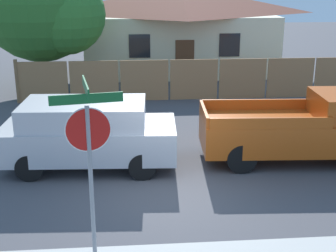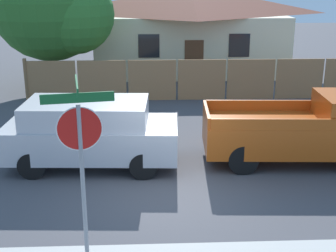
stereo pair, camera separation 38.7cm
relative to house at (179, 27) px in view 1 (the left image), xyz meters
name	(u,v)px [view 1 (the left image)]	position (x,y,z in m)	size (l,w,h in m)	color
ground_plane	(168,197)	(-1.82, -15.18, -2.29)	(80.00, 80.00, 0.00)	#47474C
wooden_fence	(194,79)	(-0.01, -6.31, -1.45)	(14.40, 0.12, 1.77)	#997047
house	(179,27)	(0.00, 0.00, 0.00)	(10.33, 6.27, 4.42)	beige
oak_tree	(45,4)	(-6.12, -4.52, 1.49)	(5.33, 5.08, 6.43)	brown
red_suv	(88,132)	(-3.78, -13.16, -1.31)	(4.67, 2.24, 1.80)	#B7B7BC
orange_pickup	(301,128)	(2.04, -13.17, -1.36)	(5.13, 2.18, 1.91)	#B74C14
stop_sign	(89,151)	(-3.28, -18.32, 0.12)	(1.08, 0.97, 3.50)	gray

